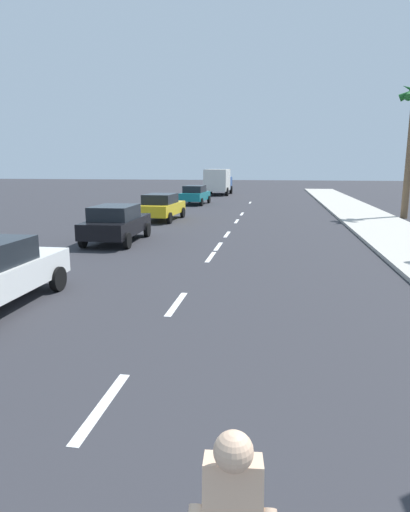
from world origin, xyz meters
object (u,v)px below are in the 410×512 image
(parked_car_teal, at_px, (195,194))
(delivery_truck, at_px, (218,181))
(parked_car_yellow, at_px, (161,206))
(parked_car_black, at_px, (116,223))

(parked_car_teal, distance_m, delivery_truck, 12.45)
(parked_car_yellow, height_order, delivery_truck, delivery_truck)
(parked_car_black, height_order, parked_car_teal, same)
(parked_car_yellow, distance_m, parked_car_teal, 10.85)
(parked_car_black, distance_m, parked_car_yellow, 7.61)
(delivery_truck, bearing_deg, parked_car_yellow, -90.28)
(parked_car_teal, bearing_deg, delivery_truck, 91.85)
(parked_car_black, xyz_separation_m, parked_car_teal, (-0.06, 18.46, -0.00))
(parked_car_yellow, distance_m, delivery_truck, 23.29)
(parked_car_black, relative_size, delivery_truck, 0.70)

